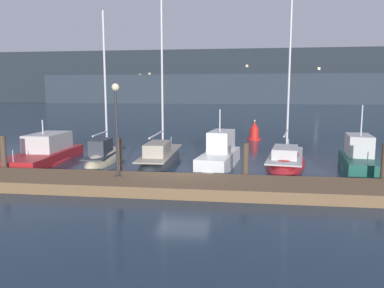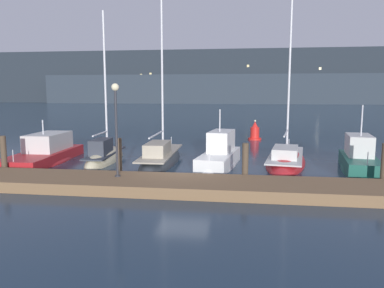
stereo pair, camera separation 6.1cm
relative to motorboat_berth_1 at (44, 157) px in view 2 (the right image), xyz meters
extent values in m
plane|color=#1E3347|center=(8.71, -2.87, -0.28)|extent=(400.00, 400.00, 0.00)
cube|color=brown|center=(8.71, -5.24, -0.06)|extent=(26.77, 2.80, 0.45)
cylinder|color=#4C3D2D|center=(-0.06, -3.59, 0.69)|extent=(0.28, 0.28, 1.95)
cylinder|color=#4C3D2D|center=(5.79, -3.59, 0.69)|extent=(0.28, 0.28, 1.94)
cylinder|color=#4C3D2D|center=(11.64, -3.59, 0.63)|extent=(0.28, 0.28, 1.82)
cylinder|color=#4C3D2D|center=(17.48, -3.59, 0.68)|extent=(0.28, 0.28, 1.92)
ellipsoid|color=red|center=(0.01, -0.13, -0.28)|extent=(2.80, 7.35, 0.93)
cube|color=red|center=(0.01, -0.13, 0.02)|extent=(2.57, 6.62, 0.60)
cube|color=silver|center=(-0.03, 0.59, 0.83)|extent=(1.83, 3.26, 1.01)
cube|color=black|center=(-0.09, 2.04, 0.98)|extent=(1.50, 0.28, 0.46)
cylinder|color=silver|center=(0.00, 0.01, 1.75)|extent=(0.07, 0.07, 0.84)
cylinder|color=silver|center=(0.14, -3.17, 0.62)|extent=(0.04, 0.04, 0.60)
ellipsoid|color=beige|center=(3.43, 0.76, -0.28)|extent=(1.88, 6.06, 1.54)
cube|color=#333842|center=(3.43, 0.76, 0.20)|extent=(1.58, 5.09, 0.08)
cube|color=#333842|center=(3.48, 0.04, 0.67)|extent=(1.01, 1.97, 0.87)
cylinder|color=silver|center=(3.39, 1.23, 4.31)|extent=(0.12, 0.12, 8.22)
cylinder|color=silver|center=(3.48, -0.04, 1.44)|extent=(0.27, 2.54, 0.09)
cylinder|color=silver|center=(3.23, 3.50, 0.45)|extent=(0.04, 0.04, 0.50)
ellipsoid|color=#2D3338|center=(6.80, 0.82, -0.28)|extent=(2.08, 7.95, 1.42)
cube|color=#A39984|center=(6.80, 0.82, 0.28)|extent=(1.75, 6.68, 0.08)
cube|color=#A39984|center=(6.82, -0.13, 0.66)|extent=(1.19, 2.56, 0.68)
cylinder|color=silver|center=(6.78, 1.45, 5.24)|extent=(0.12, 0.12, 9.91)
cylinder|color=silver|center=(6.83, -0.37, 1.49)|extent=(0.19, 3.64, 0.09)
cylinder|color=silver|center=(6.70, 4.45, 0.53)|extent=(0.04, 0.04, 0.50)
ellipsoid|color=white|center=(10.23, -0.05, -0.28)|extent=(2.44, 5.75, 1.30)
cube|color=white|center=(10.23, -0.05, 0.11)|extent=(2.23, 5.18, 0.79)
cube|color=silver|center=(10.31, 0.50, 1.07)|extent=(1.47, 2.59, 1.13)
cube|color=black|center=(10.47, 1.60, 1.24)|extent=(1.03, 0.37, 0.51)
cylinder|color=silver|center=(10.25, 0.06, 2.24)|extent=(0.07, 0.07, 1.22)
cylinder|color=silver|center=(9.90, -2.37, 0.80)|extent=(0.04, 0.04, 0.60)
ellipsoid|color=red|center=(13.98, 1.59, -0.28)|extent=(3.33, 8.00, 1.34)
cube|color=silver|center=(13.98, 1.59, 0.18)|extent=(2.80, 6.72, 0.08)
cube|color=silver|center=(13.83, 0.67, 0.50)|extent=(1.66, 2.65, 0.56)
cylinder|color=silver|center=(14.07, 2.21, 4.72)|extent=(0.12, 0.12, 9.09)
cylinder|color=silver|center=(13.82, 0.55, 1.56)|extent=(0.61, 3.32, 0.09)
cylinder|color=silver|center=(14.53, 5.12, 0.43)|extent=(0.04, 0.04, 0.50)
ellipsoid|color=#195647|center=(17.48, -0.22, -0.28)|extent=(2.49, 5.60, 1.20)
cube|color=#195647|center=(17.48, -0.22, 0.10)|extent=(2.28, 5.05, 0.76)
cube|color=silver|center=(17.56, 0.31, 1.01)|extent=(1.51, 2.53, 1.07)
cube|color=black|center=(17.71, 1.38, 1.18)|extent=(1.06, 0.37, 0.48)
cylinder|color=silver|center=(17.50, -0.12, 2.34)|extent=(0.07, 0.07, 1.57)
cylinder|color=silver|center=(17.15, -2.47, 0.78)|extent=(0.04, 0.04, 0.60)
cylinder|color=red|center=(12.47, 11.92, -0.20)|extent=(1.12, 1.12, 0.16)
cylinder|color=red|center=(12.47, 11.92, 0.33)|extent=(0.74, 0.74, 0.91)
cone|color=red|center=(12.47, 11.92, 1.04)|extent=(0.52, 0.52, 0.50)
sphere|color=#F9EAB7|center=(12.47, 11.92, 1.34)|extent=(0.16, 0.16, 0.16)
cylinder|color=#2D2D33|center=(6.20, -5.00, 0.20)|extent=(0.24, 0.24, 0.06)
cylinder|color=#2D2D33|center=(6.20, -5.00, 2.03)|extent=(0.10, 0.10, 3.61)
sphere|color=#F9EAB7|center=(6.20, -5.00, 3.98)|extent=(0.32, 0.32, 0.32)
cube|color=#232B33|center=(8.71, 118.95, 8.99)|extent=(240.00, 16.00, 18.55)
cube|color=#2C363F|center=(14.48, 108.95, 4.58)|extent=(144.00, 10.00, 9.73)
cube|color=#F4DB8C|center=(25.27, 110.90, 6.06)|extent=(0.80, 0.10, 0.80)
cube|color=#F4DB8C|center=(27.57, 110.90, 6.43)|extent=(0.80, 0.10, 0.80)
cube|color=#F4DB8C|center=(36.22, 110.90, 11.35)|extent=(0.80, 0.10, 0.80)
cube|color=#F4DB8C|center=(12.48, 110.90, 12.43)|extent=(0.80, 0.10, 0.80)
cube|color=#F4DB8C|center=(23.99, 110.90, 7.39)|extent=(0.80, 0.10, 0.80)
cube|color=#F4DB8C|center=(-9.10, 110.90, 6.55)|extent=(0.80, 0.10, 0.80)
cube|color=#F4DB8C|center=(-25.07, 110.90, 9.56)|extent=(0.80, 0.10, 0.80)
cube|color=#F4DB8C|center=(-21.96, 110.90, 1.24)|extent=(0.80, 0.10, 0.80)
cube|color=#F4DB8C|center=(-21.62, 110.90, 9.96)|extent=(0.80, 0.10, 0.80)
camera|label=1|loc=(11.49, -20.16, 3.80)|focal=35.00mm
camera|label=2|loc=(11.55, -20.15, 3.80)|focal=35.00mm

